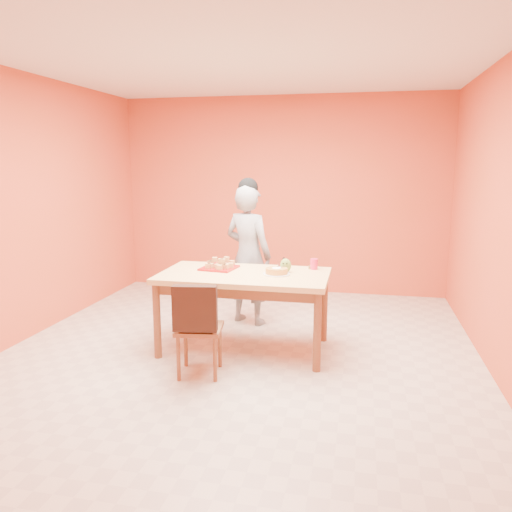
% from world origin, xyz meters
% --- Properties ---
extents(floor, '(5.00, 5.00, 0.00)m').
position_xyz_m(floor, '(0.00, 0.00, 0.00)').
color(floor, '#B9B09E').
rests_on(floor, ground).
extents(ceiling, '(5.00, 5.00, 0.00)m').
position_xyz_m(ceiling, '(0.00, 0.00, 2.70)').
color(ceiling, silver).
rests_on(ceiling, wall_back).
extents(wall_back, '(4.50, 0.00, 4.50)m').
position_xyz_m(wall_back, '(0.00, 2.50, 1.35)').
color(wall_back, '#CB492E').
rests_on(wall_back, floor).
extents(wall_left, '(0.00, 5.00, 5.00)m').
position_xyz_m(wall_left, '(-2.25, 0.00, 1.35)').
color(wall_left, '#CB492E').
rests_on(wall_left, floor).
extents(wall_right, '(0.00, 5.00, 5.00)m').
position_xyz_m(wall_right, '(2.25, 0.00, 1.35)').
color(wall_right, '#CB492E').
rests_on(wall_right, floor).
extents(dining_table, '(1.60, 0.90, 0.76)m').
position_xyz_m(dining_table, '(0.03, 0.13, 0.67)').
color(dining_table, '#E6C878').
rests_on(dining_table, floor).
extents(dining_chair, '(0.44, 0.50, 0.83)m').
position_xyz_m(dining_chair, '(-0.21, -0.54, 0.43)').
color(dining_chair, brown).
rests_on(dining_chair, floor).
extents(pastry_pile, '(0.29, 0.29, 0.09)m').
position_xyz_m(pastry_pile, '(-0.26, 0.27, 0.83)').
color(pastry_pile, tan).
rests_on(pastry_pile, pastry_platter).
extents(person, '(0.66, 0.55, 1.56)m').
position_xyz_m(person, '(-0.12, 0.95, 0.78)').
color(person, gray).
rests_on(person, floor).
extents(pastry_platter, '(0.36, 0.36, 0.02)m').
position_xyz_m(pastry_platter, '(-0.26, 0.27, 0.77)').
color(pastry_platter, '#9C0E0F').
rests_on(pastry_platter, dining_table).
extents(red_dinner_plate, '(0.29, 0.29, 0.01)m').
position_xyz_m(red_dinner_plate, '(-0.33, 0.41, 0.77)').
color(red_dinner_plate, '#9C0E0F').
rests_on(red_dinner_plate, dining_table).
extents(white_cake_plate, '(0.27, 0.27, 0.01)m').
position_xyz_m(white_cake_plate, '(0.34, 0.13, 0.77)').
color(white_cake_plate, white).
rests_on(white_cake_plate, dining_table).
extents(sponge_cake, '(0.24, 0.24, 0.05)m').
position_xyz_m(sponge_cake, '(0.34, 0.13, 0.80)').
color(sponge_cake, '#C66E33').
rests_on(sponge_cake, white_cake_plate).
extents(cake_server, '(0.11, 0.29, 0.01)m').
position_xyz_m(cake_server, '(0.35, 0.31, 0.83)').
color(cake_server, silver).
rests_on(cake_server, sponge_cake).
extents(egg_ornament, '(0.12, 0.10, 0.13)m').
position_xyz_m(egg_ornament, '(0.41, 0.26, 0.83)').
color(egg_ornament, olive).
rests_on(egg_ornament, dining_table).
extents(magenta_glass, '(0.09, 0.09, 0.11)m').
position_xyz_m(magenta_glass, '(0.66, 0.45, 0.81)').
color(magenta_glass, '#D21F4D').
rests_on(magenta_glass, dining_table).
extents(checker_tin, '(0.11, 0.11, 0.03)m').
position_xyz_m(checker_tin, '(0.65, 0.47, 0.77)').
color(checker_tin, '#33200E').
rests_on(checker_tin, dining_table).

